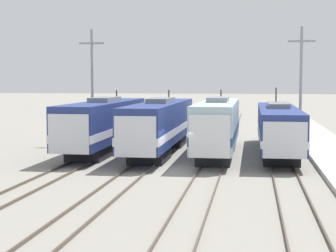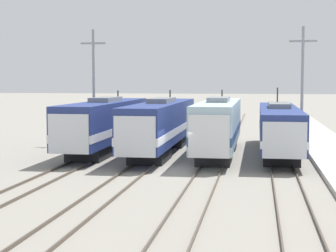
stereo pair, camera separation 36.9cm
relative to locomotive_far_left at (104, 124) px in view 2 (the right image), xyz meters
name	(u,v)px [view 2 (the right image)]	position (x,y,z in m)	size (l,w,h in m)	color
ground_plane	(174,170)	(6.74, -7.84, -2.21)	(400.00, 400.00, 0.00)	gray
rail_pair_far_left	(72,166)	(0.00, -7.84, -2.14)	(1.51, 120.00, 0.15)	#4C4238
rail_pair_center_left	(140,168)	(4.49, -7.84, -2.14)	(1.51, 120.00, 0.15)	#4C4238
rail_pair_center_right	(210,170)	(8.98, -7.84, -2.14)	(1.51, 120.00, 0.15)	#4C4238
rail_pair_far_right	(284,172)	(13.48, -7.84, -2.14)	(1.51, 120.00, 0.15)	#4C4238
locomotive_far_left	(104,124)	(0.00, 0.00, 0.00)	(2.96, 17.87, 4.78)	black
locomotive_center_left	(160,125)	(4.49, -0.14, -0.02)	(2.87, 19.37, 4.82)	black
locomotive_center_right	(218,126)	(8.98, -0.88, 0.04)	(2.75, 16.91, 4.88)	#232326
locomotive_far_right	(279,128)	(13.48, 0.66, -0.19)	(2.89, 19.41, 5.03)	black
catenary_tower_left	(94,83)	(-2.43, 5.37, 3.16)	(2.23, 0.24, 10.07)	gray
catenary_tower_right	(302,83)	(15.49, 5.37, 3.16)	(2.23, 0.24, 10.07)	gray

